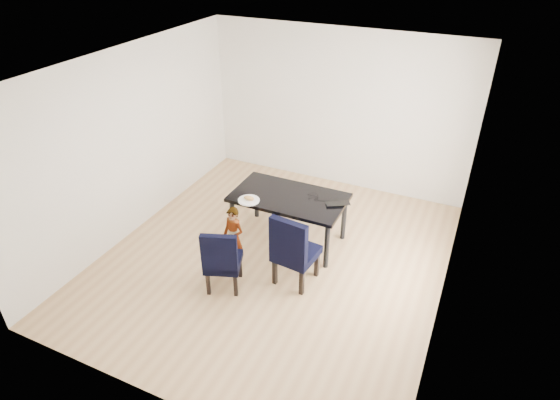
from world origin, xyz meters
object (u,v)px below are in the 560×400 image
at_px(child, 234,237).
at_px(laptop, 337,202).
at_px(chair_right, 296,248).
at_px(dining_table, 289,218).
at_px(chair_left, 223,257).
at_px(plate, 249,200).

xyz_separation_m(child, laptop, (1.13, 0.92, 0.32)).
distance_m(chair_right, child, 0.91).
relative_size(dining_table, chair_left, 1.74).
bearing_deg(child, dining_table, 71.34).
height_order(child, plate, child).
relative_size(chair_left, plate, 3.05).
xyz_separation_m(chair_left, laptop, (1.02, 1.38, 0.30)).
distance_m(chair_left, plate, 0.97).
relative_size(child, laptop, 2.66).
relative_size(child, plate, 2.93).
xyz_separation_m(chair_left, child, (-0.11, 0.46, -0.02)).
bearing_deg(chair_left, child, 83.23).
bearing_deg(laptop, chair_left, 23.61).
height_order(chair_right, plate, chair_right).
xyz_separation_m(dining_table, chair_right, (0.45, -0.78, 0.15)).
bearing_deg(chair_left, dining_table, 54.71).
relative_size(chair_right, plate, 3.46).
bearing_deg(child, chair_right, 12.49).
bearing_deg(laptop, plate, -7.84).
bearing_deg(chair_left, plate, 76.73).
xyz_separation_m(dining_table, chair_left, (-0.34, -1.27, 0.08)).
bearing_deg(child, chair_left, -66.22).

